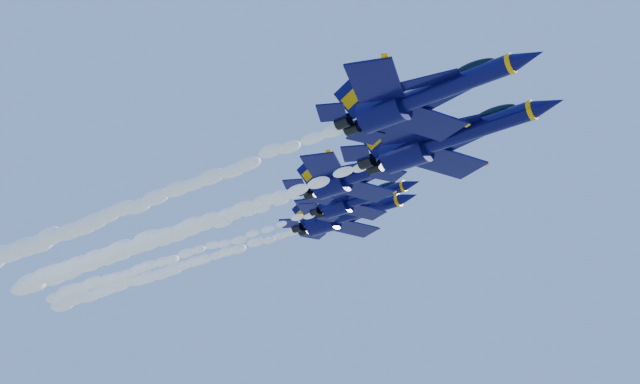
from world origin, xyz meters
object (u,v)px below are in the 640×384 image
Objects in this scene: jet_second at (444,138)px; jet_fifth at (346,215)px; jet_lead at (422,96)px; jet_third at (358,174)px; jet_fourth at (358,200)px.

jet_fifth is (-27.09, 23.65, 7.99)m from jet_second.
jet_fifth is at bearing 132.91° from jet_lead.
jet_third is at bearing -51.48° from jet_fifth.
jet_lead is 33.65m from jet_fourth.
jet_third is 0.90× the size of jet_fifth.
jet_fifth is at bearing 132.64° from jet_fourth.
jet_fourth is (-22.57, 24.20, 6.14)m from jet_lead.
jet_fourth is 0.78× the size of jet_fifth.
jet_second is 1.13× the size of jet_third.
jet_fourth is at bearing 133.00° from jet_lead.
jet_fifth is (-13.25, 16.65, 4.59)m from jet_third.
jet_third is at bearing 137.08° from jet_lead.
jet_fifth is (-29.69, 31.94, 8.72)m from jet_lead.
jet_fourth reaches higher than jet_second.
jet_third is 21.77m from jet_fifth.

